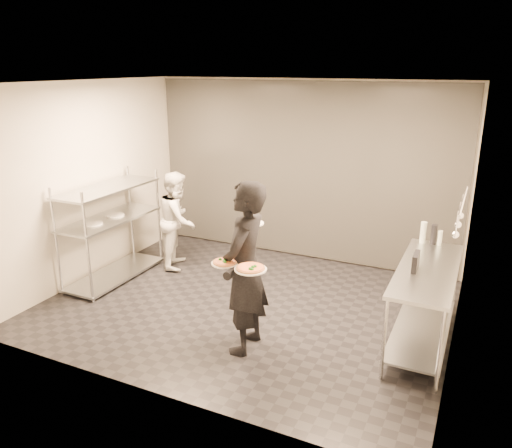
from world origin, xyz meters
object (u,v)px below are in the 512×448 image
at_px(pizza_plate_near, 225,262).
at_px(bottle_green, 423,232).
at_px(bottle_clear, 440,238).
at_px(chef, 178,220).
at_px(waiter, 245,268).
at_px(salad_plate, 252,221).
at_px(bottle_dark, 434,234).
at_px(pizza_plate_far, 250,268).
at_px(pass_rack, 111,228).
at_px(pos_monitor, 416,262).
at_px(prep_counter, 425,293).

height_order(pizza_plate_near, bottle_green, bottle_green).
xyz_separation_m(bottle_green, bottle_clear, (0.20, 0.00, -0.04)).
relative_size(chef, bottle_green, 5.65).
distance_m(waiter, bottle_green, 2.32).
bearing_deg(bottle_clear, salad_plate, -141.73).
relative_size(waiter, bottle_dark, 7.69).
distance_m(chef, pizza_plate_far, 2.94).
relative_size(pass_rack, bottle_green, 6.11).
distance_m(salad_plate, pos_monitor, 1.79).
distance_m(pizza_plate_near, pizza_plate_far, 0.34).
relative_size(prep_counter, chef, 1.22).
relative_size(chef, pos_monitor, 5.69).
relative_size(chef, pizza_plate_far, 4.55).
bearing_deg(bottle_clear, pizza_plate_far, -129.10).
relative_size(waiter, bottle_clear, 10.50).
bearing_deg(chef, pos_monitor, -125.64).
height_order(chef, pizza_plate_near, chef).
distance_m(salad_plate, bottle_dark, 2.29).
distance_m(pass_rack, bottle_clear, 4.44).
relative_size(waiter, pos_monitor, 7.27).
distance_m(bottle_clear, bottle_dark, 0.08).
distance_m(pos_monitor, bottle_clear, 0.93).
distance_m(waiter, bottle_clear, 2.46).
relative_size(salad_plate, bottle_dark, 1.05).
relative_size(waiter, pizza_plate_far, 5.81).
xyz_separation_m(chef, salad_plate, (1.94, -1.43, 0.64)).
height_order(waiter, pos_monitor, waiter).
bearing_deg(pos_monitor, bottle_dark, 84.30).
bearing_deg(prep_counter, waiter, -152.58).
xyz_separation_m(waiter, bottle_dark, (1.70, 1.70, 0.10)).
distance_m(pass_rack, pizza_plate_near, 2.68).
bearing_deg(pizza_plate_far, bottle_green, 54.53).
xyz_separation_m(pizza_plate_near, bottle_dark, (1.85, 1.87, -0.01)).
bearing_deg(salad_plate, bottle_dark, 39.42).
distance_m(prep_counter, chef, 3.82).
bearing_deg(prep_counter, chef, 167.92).
height_order(waiter, pizza_plate_far, waiter).
xyz_separation_m(pass_rack, prep_counter, (4.33, 0.00, -0.14)).
bearing_deg(pizza_plate_near, chef, 134.49).
height_order(pizza_plate_near, bottle_clear, bottle_clear).
bearing_deg(chef, bottle_green, -111.39).
height_order(chef, bottle_dark, chef).
bearing_deg(pizza_plate_far, chef, 138.02).
distance_m(prep_counter, bottle_dark, 0.90).
relative_size(prep_counter, waiter, 0.95).
xyz_separation_m(bottle_green, bottle_dark, (0.12, 0.00, -0.01)).
height_order(salad_plate, pos_monitor, salad_plate).
xyz_separation_m(pizza_plate_far, bottle_clear, (1.59, 1.96, -0.07)).
height_order(prep_counter, pos_monitor, pos_monitor).
bearing_deg(pos_monitor, chef, 164.92).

